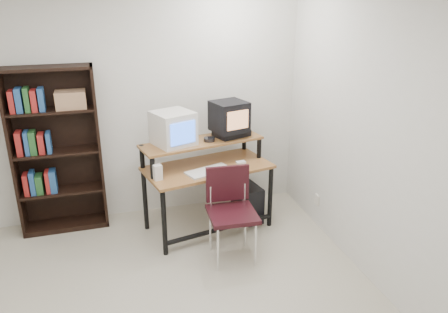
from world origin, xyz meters
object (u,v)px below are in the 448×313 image
object	(u,v)px
computer_desk	(207,168)
pc_tower	(247,201)
crt_tv	(229,116)
school_chair	(230,204)
crt_monitor	(173,129)
bookshelf	(57,149)

from	to	relation	value
computer_desk	pc_tower	bearing A→B (deg)	-3.89
crt_tv	school_chair	xyz separation A→B (m)	(-0.20, -0.76, -0.66)
computer_desk	crt_monitor	distance (m)	0.56
computer_desk	pc_tower	distance (m)	0.70
computer_desk	crt_tv	bearing A→B (deg)	15.93
crt_tv	bookshelf	bearing A→B (deg)	155.52
school_chair	crt_tv	bearing A→B (deg)	77.40
crt_monitor	pc_tower	bearing A→B (deg)	-22.00
bookshelf	pc_tower	bearing A→B (deg)	-11.43
computer_desk	pc_tower	size ratio (longest dim) A/B	3.19
computer_desk	bookshelf	world-z (taller)	bookshelf
computer_desk	school_chair	distance (m)	0.62
computer_desk	crt_monitor	size ratio (longest dim) A/B	2.93
crt_monitor	computer_desk	bearing A→B (deg)	-35.28
computer_desk	school_chair	bearing A→B (deg)	-93.91
crt_tv	school_chair	world-z (taller)	crt_tv
bookshelf	computer_desk	bearing A→B (deg)	-17.25
crt_tv	school_chair	bearing A→B (deg)	-120.96
computer_desk	school_chair	xyz separation A→B (m)	(0.09, -0.60, -0.14)
crt_monitor	school_chair	world-z (taller)	crt_monitor
crt_tv	bookshelf	world-z (taller)	bookshelf
crt_monitor	crt_tv	world-z (taller)	crt_tv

